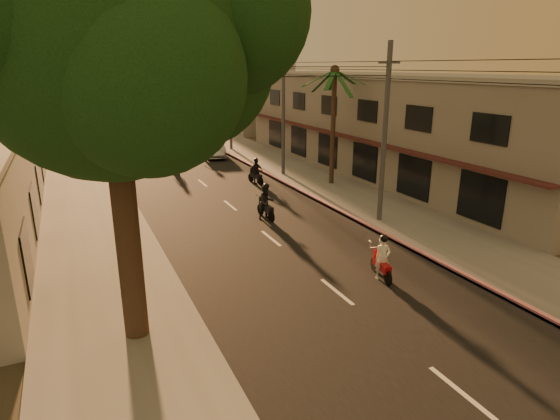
% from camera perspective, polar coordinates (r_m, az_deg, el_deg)
% --- Properties ---
extents(ground, '(160.00, 160.00, 0.00)m').
position_cam_1_polar(ground, '(15.87, 10.75, -12.80)').
color(ground, '#383023').
rests_on(ground, ground).
extents(road, '(10.00, 140.00, 0.02)m').
position_cam_1_polar(road, '(33.08, -9.42, 3.25)').
color(road, black).
rests_on(road, ground).
extents(sidewalk_right, '(5.00, 140.00, 0.12)m').
position_cam_1_polar(sidewalk_right, '(35.68, 2.29, 4.57)').
color(sidewalk_right, slate).
rests_on(sidewalk_right, ground).
extents(sidewalk_left, '(5.00, 140.00, 0.12)m').
position_cam_1_polar(sidewalk_left, '(32.04, -22.45, 1.79)').
color(sidewalk_left, slate).
rests_on(sidewalk_left, ground).
extents(curb_stripe, '(0.20, 60.00, 0.20)m').
position_cam_1_polar(curb_stripe, '(30.28, 2.48, 2.35)').
color(curb_stripe, red).
rests_on(curb_stripe, ground).
extents(shophouse_row, '(8.80, 34.20, 7.30)m').
position_cam_1_polar(shophouse_row, '(36.80, 12.96, 10.21)').
color(shophouse_row, gray).
rests_on(shophouse_row, ground).
extents(distant_tower, '(12.10, 12.10, 28.00)m').
position_cam_1_polar(distant_tower, '(71.58, -4.99, 22.06)').
color(distant_tower, '#B7B5B2').
rests_on(distant_tower, ground).
extents(broadleaf_tree, '(9.60, 8.70, 12.10)m').
position_cam_1_polar(broadleaf_tree, '(13.33, -18.60, 19.05)').
color(broadleaf_tree, black).
rests_on(broadleaf_tree, ground).
extents(palm_tree, '(5.00, 5.00, 8.20)m').
position_cam_1_polar(palm_tree, '(31.57, 6.68, 15.81)').
color(palm_tree, black).
rests_on(palm_tree, ground).
extents(utility_poles, '(1.20, 48.26, 9.00)m').
position_cam_1_polar(utility_poles, '(34.28, 0.41, 14.99)').
color(utility_poles, '#38383A').
rests_on(utility_poles, ground).
extents(filler_right, '(8.00, 14.00, 6.00)m').
position_cam_1_polar(filler_right, '(60.51, -2.94, 12.57)').
color(filler_right, gray).
rests_on(filler_right, ground).
extents(filler_left_far, '(8.00, 14.00, 7.00)m').
position_cam_1_polar(filler_left_far, '(63.49, -30.27, 10.99)').
color(filler_left_far, gray).
rests_on(filler_left_far, ground).
extents(scooter_red, '(0.86, 1.81, 1.80)m').
position_cam_1_polar(scooter_red, '(18.31, 12.37, -5.88)').
color(scooter_red, black).
rests_on(scooter_red, ground).
extents(scooter_mid_a, '(0.95, 1.99, 1.96)m').
position_cam_1_polar(scooter_mid_a, '(24.82, -1.69, 0.88)').
color(scooter_mid_a, black).
rests_on(scooter_mid_a, ground).
extents(scooter_mid_b, '(1.16, 1.84, 1.82)m').
position_cam_1_polar(scooter_mid_b, '(32.40, -2.94, 4.64)').
color(scooter_mid_b, black).
rests_on(scooter_mid_b, ground).
extents(scooter_far_a, '(0.99, 1.58, 1.59)m').
position_cam_1_polar(scooter_far_a, '(36.83, -12.80, 5.61)').
color(scooter_far_a, black).
rests_on(scooter_far_a, ground).
extents(scooter_far_b, '(1.15, 1.65, 1.62)m').
position_cam_1_polar(scooter_far_b, '(41.09, -9.23, 7.01)').
color(scooter_far_b, black).
rests_on(scooter_far_b, ground).
extents(parked_car, '(3.39, 5.29, 1.54)m').
position_cam_1_polar(parked_car, '(42.54, -7.99, 7.44)').
color(parked_car, '#A5A8AE').
rests_on(parked_car, ground).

